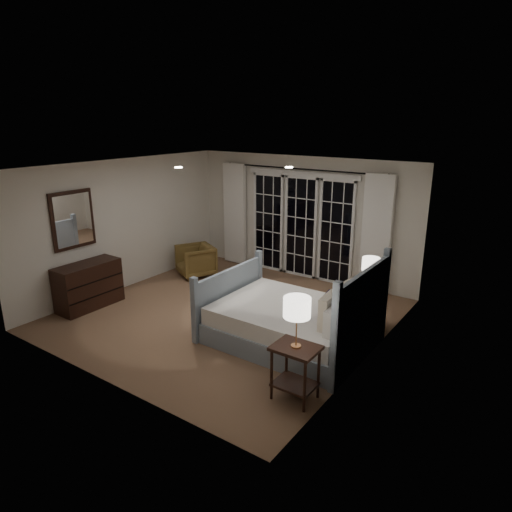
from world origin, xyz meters
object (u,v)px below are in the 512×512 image
Objects in this scene: lamp_left at (297,308)px; armchair at (196,261)px; nightstand_left at (295,364)px; dresser at (89,285)px; nightstand_right at (368,303)px; bed at (293,322)px; lamp_right at (371,265)px.

armchair is at bearing 146.38° from lamp_left.
dresser reaches higher than nightstand_left.
lamp_left is at bearing -89.26° from nightstand_right.
nightstand_left is at bearing -58.42° from bed.
armchair is 0.64× the size of dresser.
lamp_left is 4.46m from dresser.
armchair is at bearing 175.73° from lamp_right.
dresser is at bearing -72.46° from armchair.
nightstand_right is 0.56× the size of dresser.
dresser is (-3.64, -0.89, 0.07)m from bed.
nightstand_left is at bearing 26.57° from lamp_left.
lamp_left is (0.74, -1.21, 0.84)m from bed.
armchair is (-3.21, 1.42, -0.01)m from bed.
armchair is at bearing 79.51° from dresser.
lamp_right is (0.00, 0.00, 0.64)m from nightstand_right.
armchair reaches higher than nightstand_right.
armchair is (-3.96, 2.63, -0.13)m from nightstand_left.
lamp_left is at bearing -58.42° from bed.
lamp_right reaches higher than nightstand_right.
nightstand_right is at bearing 90.74° from nightstand_left.
lamp_right is (-0.03, 2.34, -0.12)m from lamp_left.
lamp_left is 0.85× the size of armchair.
bed reaches higher than dresser.
bed is 4.33× the size of lamp_right.
nightstand_right is 1.04× the size of lamp_left.
nightstand_right is 0.89× the size of armchair.
nightstand_left is 0.96× the size of armchair.
lamp_right reaches higher than dresser.
nightstand_right is at bearing 23.77° from armchair.
armchair is at bearing 175.73° from nightstand_right.
lamp_left is at bearing -153.43° from nightstand_left.
lamp_right is 4.85m from dresser.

